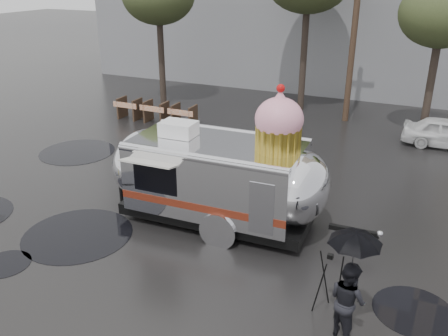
% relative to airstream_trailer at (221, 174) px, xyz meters
% --- Properties ---
extents(ground, '(120.00, 120.00, 0.00)m').
position_rel_airstream_trailer_xyz_m(ground, '(-1.23, -2.60, -1.48)').
color(ground, black).
rests_on(ground, ground).
extents(puddles, '(15.25, 8.95, 0.01)m').
position_rel_airstream_trailer_xyz_m(puddles, '(-4.58, -0.98, -1.48)').
color(puddles, black).
rests_on(puddles, ground).
extents(utility_pole, '(1.60, 0.28, 9.00)m').
position_rel_airstream_trailer_xyz_m(utility_pole, '(1.27, 11.40, 3.14)').
color(utility_pole, '#473323').
rests_on(utility_pole, ground).
extents(tree_right, '(3.36, 3.36, 6.42)m').
position_rel_airstream_trailer_xyz_m(tree_right, '(4.77, 10.40, 3.57)').
color(tree_right, '#382D26').
rests_on(tree_right, ground).
extents(barricade_row, '(4.30, 0.80, 1.00)m').
position_rel_airstream_trailer_xyz_m(barricade_row, '(-6.78, 7.37, -0.96)').
color(barricade_row, '#473323').
rests_on(barricade_row, ground).
extents(airstream_trailer, '(7.85, 3.13, 4.23)m').
position_rel_airstream_trailer_xyz_m(airstream_trailer, '(0.00, 0.00, 0.00)').
color(airstream_trailer, silver).
rests_on(airstream_trailer, ground).
extents(person_right, '(0.90, 0.86, 1.68)m').
position_rel_airstream_trailer_xyz_m(person_right, '(4.15, -3.12, -0.65)').
color(person_right, black).
rests_on(person_right, ground).
extents(umbrella_black, '(1.22, 1.22, 2.38)m').
position_rel_airstream_trailer_xyz_m(umbrella_black, '(4.15, -3.12, 0.48)').
color(umbrella_black, black).
rests_on(umbrella_black, ground).
extents(tripod, '(0.52, 0.59, 1.41)m').
position_rel_airstream_trailer_xyz_m(tripod, '(3.64, -2.56, -0.67)').
color(tripod, black).
rests_on(tripod, ground).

